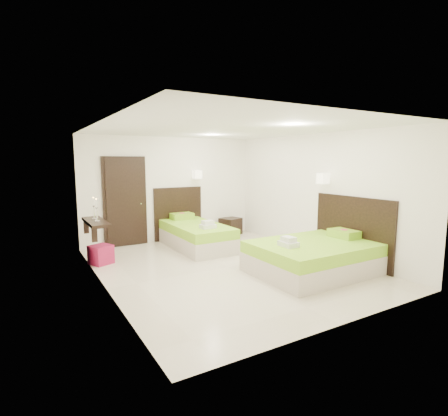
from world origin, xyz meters
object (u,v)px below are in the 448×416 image
bed_single (195,233)px  ottoman (101,255)px  bed_double (316,255)px  nightstand (230,226)px

bed_single → ottoman: 2.22m
bed_double → nightstand: size_ratio=4.20×
ottoman → bed_double: bearing=-37.2°
bed_double → nightstand: bearing=84.1°
bed_double → nightstand: 3.59m
bed_single → bed_double: bed_single is taller
nightstand → ottoman: (-3.66, -1.08, -0.04)m
bed_double → ottoman: (-3.29, 2.50, -0.13)m
bed_double → ottoman: size_ratio=5.76×
bed_single → bed_double: size_ratio=1.01×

